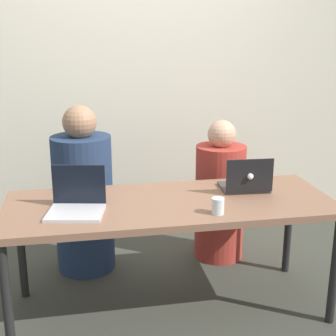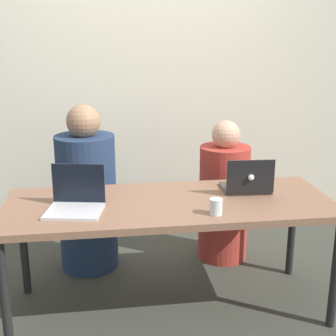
{
  "view_description": "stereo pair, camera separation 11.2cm",
  "coord_description": "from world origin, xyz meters",
  "px_view_note": "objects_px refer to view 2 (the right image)",
  "views": [
    {
      "loc": [
        -0.48,
        -2.49,
        1.64
      ],
      "look_at": [
        0.0,
        0.07,
        0.88
      ],
      "focal_mm": 50.0,
      "sensor_mm": 36.0,
      "label": 1
    },
    {
      "loc": [
        -0.37,
        -2.51,
        1.64
      ],
      "look_at": [
        0.0,
        0.07,
        0.88
      ],
      "focal_mm": 50.0,
      "sensor_mm": 36.0,
      "label": 2
    }
  ],
  "objects_px": {
    "laptop_front_left": "(76,201)",
    "water_glass_right": "(216,208)",
    "laptop_back_right": "(247,184)",
    "person_on_right": "(224,198)",
    "person_on_left": "(87,197)"
  },
  "relations": [
    {
      "from": "laptop_front_left",
      "to": "water_glass_right",
      "type": "distance_m",
      "value": 0.76
    },
    {
      "from": "person_on_right",
      "to": "laptop_front_left",
      "type": "bearing_deg",
      "value": 37.64
    },
    {
      "from": "person_on_right",
      "to": "laptop_back_right",
      "type": "distance_m",
      "value": 0.61
    },
    {
      "from": "person_on_left",
      "to": "water_glass_right",
      "type": "bearing_deg",
      "value": 138.82
    },
    {
      "from": "water_glass_right",
      "to": "person_on_left",
      "type": "bearing_deg",
      "value": 129.08
    },
    {
      "from": "person_on_right",
      "to": "laptop_back_right",
      "type": "bearing_deg",
      "value": 92.63
    },
    {
      "from": "laptop_back_right",
      "to": "laptop_front_left",
      "type": "xyz_separation_m",
      "value": [
        -1.02,
        -0.16,
        0.0
      ]
    },
    {
      "from": "person_on_right",
      "to": "water_glass_right",
      "type": "relative_size",
      "value": 11.79
    },
    {
      "from": "person_on_right",
      "to": "person_on_left",
      "type": "bearing_deg",
      "value": 3.16
    },
    {
      "from": "water_glass_right",
      "to": "laptop_front_left",
      "type": "bearing_deg",
      "value": 167.02
    },
    {
      "from": "person_on_right",
      "to": "water_glass_right",
      "type": "height_order",
      "value": "person_on_right"
    },
    {
      "from": "laptop_back_right",
      "to": "laptop_front_left",
      "type": "height_order",
      "value": "laptop_front_left"
    },
    {
      "from": "laptop_front_left",
      "to": "water_glass_right",
      "type": "xyz_separation_m",
      "value": [
        0.74,
        -0.17,
        -0.01
      ]
    },
    {
      "from": "laptop_front_left",
      "to": "water_glass_right",
      "type": "height_order",
      "value": "laptop_front_left"
    },
    {
      "from": "laptop_back_right",
      "to": "laptop_front_left",
      "type": "relative_size",
      "value": 0.89
    }
  ]
}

